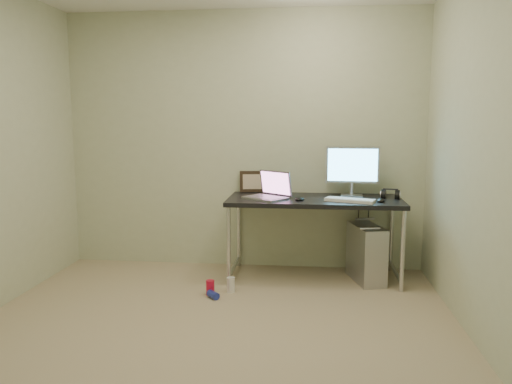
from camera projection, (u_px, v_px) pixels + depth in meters
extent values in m
plane|color=tan|center=(209.00, 339.00, 3.35)|extent=(3.50, 3.50, 0.00)
cube|color=beige|center=(243.00, 141.00, 4.89)|extent=(3.50, 0.02, 2.50)
cube|color=beige|center=(494.00, 155.00, 2.98)|extent=(0.02, 3.50, 2.50)
cube|color=black|center=(315.00, 200.00, 4.55)|extent=(1.57, 0.69, 0.04)
cylinder|color=silver|center=(229.00, 246.00, 4.39)|extent=(0.04, 0.04, 0.71)
cylinder|color=silver|center=(239.00, 231.00, 4.98)|extent=(0.04, 0.04, 0.71)
cylinder|color=silver|center=(403.00, 251.00, 4.22)|extent=(0.04, 0.04, 0.71)
cylinder|color=silver|center=(391.00, 235.00, 4.82)|extent=(0.04, 0.04, 0.71)
cylinder|color=silver|center=(234.00, 267.00, 4.72)|extent=(0.04, 0.61, 0.04)
cylinder|color=silver|center=(395.00, 272.00, 4.56)|extent=(0.04, 0.61, 0.04)
cube|color=#B9B9BE|center=(366.00, 253.00, 4.53)|extent=(0.34, 0.53, 0.51)
cylinder|color=silver|center=(370.00, 228.00, 4.29)|extent=(0.18, 0.07, 0.02)
cylinder|color=silver|center=(365.00, 219.00, 4.69)|extent=(0.18, 0.07, 0.02)
cylinder|color=black|center=(358.00, 230.00, 4.84)|extent=(0.01, 0.16, 0.69)
cylinder|color=black|center=(367.00, 232.00, 4.82)|extent=(0.02, 0.11, 0.71)
cylinder|color=red|center=(210.00, 288.00, 4.18)|extent=(0.08, 0.08, 0.13)
cylinder|color=white|center=(231.00, 285.00, 4.25)|extent=(0.08, 0.08, 0.13)
cylinder|color=#222F9E|center=(213.00, 295.00, 4.11)|extent=(0.12, 0.12, 0.06)
cube|color=silver|center=(265.00, 198.00, 4.50)|extent=(0.44, 0.42, 0.02)
cube|color=gray|center=(265.00, 197.00, 4.49)|extent=(0.38, 0.36, 0.00)
cube|color=#95949C|center=(276.00, 183.00, 4.58)|extent=(0.32, 0.26, 0.23)
cube|color=#834B71|center=(276.00, 183.00, 4.57)|extent=(0.28, 0.23, 0.20)
cube|color=silver|center=(352.00, 195.00, 4.66)|extent=(0.21, 0.16, 0.01)
cylinder|color=silver|center=(352.00, 189.00, 4.67)|extent=(0.03, 0.03, 0.11)
cube|color=silver|center=(352.00, 165.00, 4.63)|extent=(0.50, 0.06, 0.34)
cube|color=#55B0DD|center=(353.00, 165.00, 4.61)|extent=(0.45, 0.03, 0.30)
cube|color=white|center=(350.00, 200.00, 4.36)|extent=(0.45, 0.28, 0.03)
ellipsoid|color=black|center=(381.00, 200.00, 4.34)|extent=(0.10, 0.13, 0.04)
ellipsoid|color=black|center=(300.00, 198.00, 4.43)|extent=(0.10, 0.14, 0.04)
cylinder|color=black|center=(384.00, 195.00, 4.54)|extent=(0.06, 0.11, 0.10)
cylinder|color=black|center=(397.00, 195.00, 4.53)|extent=(0.06, 0.11, 0.10)
cube|color=black|center=(391.00, 189.00, 4.53)|extent=(0.13, 0.04, 0.01)
cube|color=black|center=(253.00, 182.00, 4.91)|extent=(0.27, 0.12, 0.21)
cylinder|color=silver|center=(278.00, 189.00, 4.82)|extent=(0.01, 0.01, 0.10)
cylinder|color=white|center=(278.00, 183.00, 4.81)|extent=(0.05, 0.04, 0.04)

